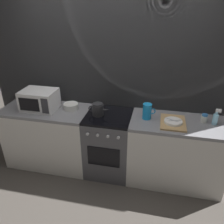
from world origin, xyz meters
TOP-DOWN VIEW (x-y plane):
  - ground_plane at (0.00, 0.00)m, footprint 8.00×8.00m
  - back_wall at (0.00, 0.32)m, footprint 3.60×0.05m
  - counter_left at (-0.90, 0.00)m, footprint 1.20×0.60m
  - stove_unit at (-0.00, -0.00)m, footprint 0.60×0.63m
  - counter_right at (0.90, 0.00)m, footprint 1.20×0.60m
  - microwave at (-0.96, -0.02)m, footprint 0.46×0.35m
  - kettle at (-0.13, -0.03)m, footprint 0.28×0.15m
  - mixing_bowl at (-0.55, 0.07)m, footprint 0.20×0.20m
  - pitcher at (0.49, 0.01)m, footprint 0.16×0.11m
  - dish_pile at (0.82, -0.05)m, footprint 0.30×0.40m
  - spice_jar at (1.19, 0.07)m, footprint 0.08×0.08m
  - spray_bottle at (1.30, 0.04)m, footprint 0.08×0.06m

SIDE VIEW (x-z plane):
  - ground_plane at x=0.00m, z-range 0.00..0.00m
  - stove_unit at x=0.00m, z-range 0.00..0.90m
  - counter_left at x=-0.90m, z-range 0.00..0.90m
  - counter_right at x=0.90m, z-range 0.00..0.90m
  - dish_pile at x=0.82m, z-range 0.89..0.95m
  - mixing_bowl at x=-0.55m, z-range 0.90..0.98m
  - spice_jar at x=1.19m, z-range 0.90..1.00m
  - spray_bottle at x=1.30m, z-range 0.88..1.08m
  - kettle at x=-0.13m, z-range 0.90..1.06m
  - pitcher at x=0.49m, z-range 0.90..1.10m
  - microwave at x=-0.96m, z-range 0.90..1.17m
  - back_wall at x=0.00m, z-range 0.00..2.40m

